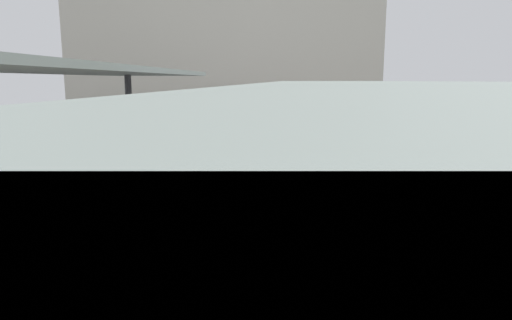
% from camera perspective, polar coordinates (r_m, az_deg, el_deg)
% --- Properties ---
extents(ground_plane, '(80.00, 80.00, 0.00)m').
position_cam_1_polar(ground_plane, '(9.55, -8.49, -15.49)').
color(ground_plane, '#383835').
extents(platform_left, '(4.40, 28.00, 1.00)m').
position_cam_1_polar(platform_left, '(10.80, -29.04, -10.74)').
color(platform_left, gray).
rests_on(platform_left, ground_plane).
extents(platform_right, '(4.40, 28.00, 1.00)m').
position_cam_1_polar(platform_right, '(9.33, 15.52, -13.03)').
color(platform_right, gray).
rests_on(platform_right, ground_plane).
extents(track_ballast, '(3.20, 28.00, 0.20)m').
position_cam_1_polar(track_ballast, '(9.51, -8.51, -14.94)').
color(track_ballast, '#423F3D').
rests_on(track_ballast, ground_plane).
extents(rail_near_side, '(0.08, 28.00, 0.14)m').
position_cam_1_polar(rail_near_side, '(9.61, -12.85, -13.70)').
color(rail_near_side, slate).
rests_on(rail_near_side, track_ballast).
extents(rail_far_side, '(0.08, 28.00, 0.14)m').
position_cam_1_polar(rail_far_side, '(9.32, -4.07, -14.25)').
color(rail_far_side, slate).
rests_on(rail_far_side, track_ballast).
extents(commuter_train, '(2.78, 11.58, 3.10)m').
position_cam_1_polar(commuter_train, '(16.31, -2.93, 1.66)').
color(commuter_train, '#ADADB2').
rests_on(commuter_train, track_ballast).
extents(canopy_left, '(4.18, 21.00, 3.46)m').
position_cam_1_polar(canopy_left, '(11.37, -26.85, 10.17)').
color(canopy_left, '#333335').
rests_on(canopy_left, platform_left).
extents(canopy_right, '(4.18, 21.00, 3.08)m').
position_cam_1_polar(canopy_right, '(9.98, 14.86, 8.91)').
color(canopy_right, '#333335').
rests_on(canopy_right, platform_right).
extents(platform_bench, '(1.40, 0.41, 0.86)m').
position_cam_1_polar(platform_bench, '(9.82, 15.56, -5.90)').
color(platform_bench, black).
rests_on(platform_bench, platform_right).
extents(platform_sign, '(0.90, 0.08, 2.21)m').
position_cam_1_polar(platform_sign, '(7.25, 8.85, -1.81)').
color(platform_sign, '#262628').
rests_on(platform_sign, platform_right).
extents(passenger_near_bench, '(0.36, 0.36, 1.72)m').
position_cam_1_polar(passenger_near_bench, '(12.67, -18.34, -0.51)').
color(passenger_near_bench, maroon).
rests_on(passenger_near_bench, platform_left).
extents(station_building_backdrop, '(18.00, 6.00, 11.00)m').
position_cam_1_polar(station_building_backdrop, '(28.69, -3.74, 12.81)').
color(station_building_backdrop, beige).
rests_on(station_building_backdrop, ground_plane).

